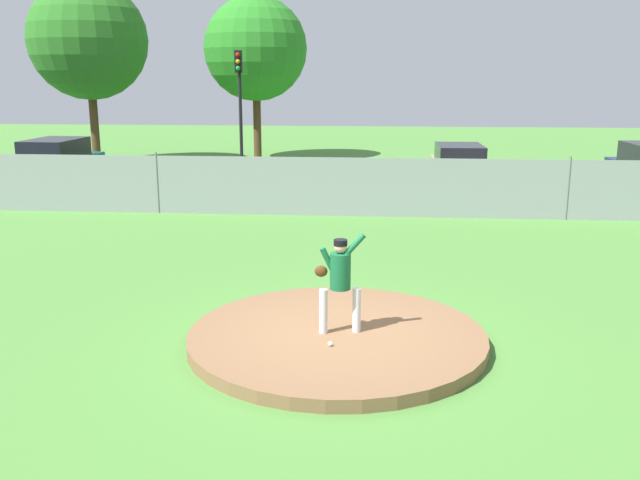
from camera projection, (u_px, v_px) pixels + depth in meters
ground_plane at (352, 249)px, 16.67m from camera, size 80.00×80.00×0.00m
asphalt_strip at (361, 191)px, 24.90m from camera, size 44.00×7.00×0.01m
pitchers_mound at (337, 338)px, 10.84m from camera, size 4.67×4.67×0.20m
pitcher_youth at (340, 276)px, 10.59m from camera, size 0.79×0.32×1.59m
baseball at (330, 344)px, 10.24m from camera, size 0.07×0.07×0.07m
chainlink_fence at (358, 187)px, 20.34m from camera, size 30.27×0.07×1.84m
parked_car_champagne at (459, 169)px, 24.65m from camera, size 1.80×4.22×1.68m
parked_car_teal at (56, 165)px, 25.48m from camera, size 2.00×4.55×1.80m
traffic_light_near at (240, 90)px, 28.88m from camera, size 0.28×0.46×5.06m
tree_broad_left at (88, 40)px, 30.96m from camera, size 5.29×5.29×8.23m
tree_tall_centre at (256, 49)px, 33.03m from camera, size 4.94×4.94×7.75m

